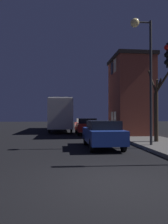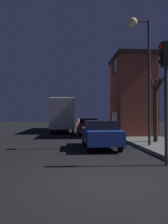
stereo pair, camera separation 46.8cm
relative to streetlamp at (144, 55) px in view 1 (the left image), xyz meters
name	(u,v)px [view 1 (the left image)]	position (x,y,z in m)	size (l,w,h in m)	color
ground_plane	(110,181)	(-3.20, -5.73, -5.14)	(120.00, 120.00, 0.00)	black
brick_building	(131,95)	(1.53, 6.93, -1.58)	(3.28, 4.44, 6.73)	brown
streetlamp	(144,55)	(0.00, 0.00, 0.00)	(1.21, 0.48, 6.95)	#28282B
bare_tree	(157,106)	(1.42, 1.48, -2.75)	(1.01, 2.06, 4.61)	#2D2319
bus	(61,113)	(-4.58, 14.73, -3.02)	(2.44, 11.48, 3.56)	beige
car_near_lane	(103,133)	(-2.24, 0.32, -4.34)	(1.77, 4.21, 1.51)	navy
car_mid_lane	(86,126)	(-2.12, 9.29, -4.33)	(1.90, 4.38, 1.52)	#B21E19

